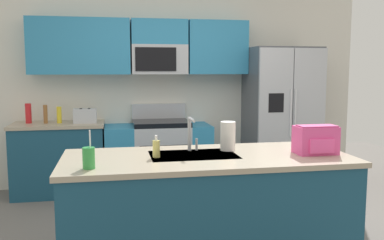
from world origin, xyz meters
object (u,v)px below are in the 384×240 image
object	(u,v)px
toaster	(85,116)
bottle_red	(28,113)
bottle_yellow	(59,115)
drink_cup_green	(89,158)
pepper_mill	(45,114)
soap_dispenser	(156,149)
backpack	(316,139)
paper_towel_roll	(228,136)
refrigerator	(281,117)
range_oven	(158,155)
sink_faucet	(191,131)

from	to	relation	value
toaster	bottle_red	distance (m)	0.70
bottle_yellow	drink_cup_green	distance (m)	2.59
bottle_yellow	drink_cup_green	bearing A→B (deg)	-79.09
pepper_mill	soap_dispenser	distance (m)	2.53
backpack	pepper_mill	bearing A→B (deg)	135.59
paper_towel_roll	refrigerator	bearing A→B (deg)	57.16
soap_dispenser	backpack	distance (m)	1.27
pepper_mill	bottle_yellow	size ratio (longest dim) A/B	1.12
soap_dispenser	backpack	world-z (taller)	backpack
bottle_yellow	pepper_mill	bearing A→B (deg)	-178.53
range_oven	bottle_red	xyz separation A→B (m)	(-1.60, 0.06, 0.58)
bottle_yellow	bottle_red	world-z (taller)	bottle_red
drink_cup_green	soap_dispenser	distance (m)	0.56
soap_dispenser	paper_towel_roll	world-z (taller)	paper_towel_roll
bottle_yellow	drink_cup_green	size ratio (longest dim) A/B	0.77
toaster	pepper_mill	bearing A→B (deg)	174.03
bottle_yellow	sink_faucet	bearing A→B (deg)	-58.33
pepper_mill	toaster	bearing A→B (deg)	-5.97
bottle_red	drink_cup_green	size ratio (longest dim) A/B	0.92
toaster	refrigerator	bearing A→B (deg)	-0.43
drink_cup_green	backpack	size ratio (longest dim) A/B	0.83
sink_faucet	soap_dispenser	size ratio (longest dim) A/B	1.66
bottle_yellow	sink_faucet	distance (m)	2.44
paper_towel_roll	toaster	bearing A→B (deg)	121.99
bottle_red	sink_faucet	size ratio (longest dim) A/B	0.87
toaster	bottle_red	bearing A→B (deg)	171.00
range_oven	bottle_yellow	world-z (taller)	bottle_yellow
sink_faucet	drink_cup_green	world-z (taller)	sink_faucet
bottle_yellow	backpack	xyz separation A→B (m)	(2.24, -2.36, 0.01)
toaster	paper_towel_roll	distance (m)	2.40
refrigerator	bottle_red	world-z (taller)	refrigerator
refrigerator	sink_faucet	distance (m)	2.57
range_oven	backpack	size ratio (longest dim) A/B	4.25
sink_faucet	backpack	bearing A→B (deg)	-16.37
bottle_yellow	soap_dispenser	xyz separation A→B (m)	(0.98, -2.26, -0.03)
toaster	pepper_mill	world-z (taller)	pepper_mill
bottle_red	range_oven	bearing A→B (deg)	-2.02
paper_towel_roll	bottle_red	bearing A→B (deg)	132.41
bottle_red	sink_faucet	world-z (taller)	sink_faucet
range_oven	backpack	world-z (taller)	backpack
toaster	bottle_red	world-z (taller)	bottle_red
refrigerator	toaster	xyz separation A→B (m)	(-2.57, 0.02, 0.07)
sink_faucet	paper_towel_roll	bearing A→B (deg)	-3.24
paper_towel_roll	drink_cup_green	bearing A→B (deg)	-157.71
paper_towel_roll	sink_faucet	bearing A→B (deg)	176.76
toaster	drink_cup_green	world-z (taller)	drink_cup_green
pepper_mill	bottle_red	size ratio (longest dim) A/B	0.93
range_oven	soap_dispenser	bearing A→B (deg)	-96.39
pepper_mill	soap_dispenser	world-z (taller)	pepper_mill
bottle_yellow	soap_dispenser	distance (m)	2.46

